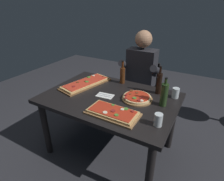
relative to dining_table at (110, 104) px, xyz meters
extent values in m
plane|color=#2D2D33|center=(0.00, 0.00, -0.64)|extent=(6.40, 6.40, 0.00)
cube|color=black|center=(0.00, 0.00, 0.08)|extent=(1.40, 0.96, 0.04)
cylinder|color=black|center=(-0.62, -0.40, -0.29)|extent=(0.07, 0.07, 0.70)
cylinder|color=black|center=(0.62, -0.40, -0.29)|extent=(0.07, 0.07, 0.70)
cylinder|color=black|center=(-0.62, 0.40, -0.29)|extent=(0.07, 0.07, 0.70)
cylinder|color=black|center=(0.62, 0.40, -0.29)|extent=(0.07, 0.07, 0.70)
cube|color=olive|center=(0.19, -0.28, 0.10)|extent=(0.48, 0.25, 0.02)
cube|color=tan|center=(0.19, -0.28, 0.12)|extent=(0.44, 0.22, 0.02)
cube|color=#B72D19|center=(0.19, -0.28, 0.13)|extent=(0.41, 0.19, 0.01)
cylinder|color=#4C7F2D|center=(0.29, -0.20, 0.14)|extent=(0.04, 0.04, 0.00)
cylinder|color=maroon|center=(0.36, -0.21, 0.14)|extent=(0.03, 0.03, 0.01)
cylinder|color=beige|center=(0.26, -0.22, 0.14)|extent=(0.03, 0.03, 0.01)
cylinder|color=#4C7F2D|center=(0.15, -0.20, 0.14)|extent=(0.03, 0.03, 0.00)
cylinder|color=beige|center=(0.15, -0.34, 0.14)|extent=(0.04, 0.04, 0.01)
cylinder|color=#4C7F2D|center=(0.26, -0.33, 0.14)|extent=(0.04, 0.04, 0.01)
cylinder|color=maroon|center=(0.20, -0.29, 0.14)|extent=(0.04, 0.04, 0.01)
cube|color=brown|center=(-0.41, 0.12, 0.10)|extent=(0.39, 0.68, 0.02)
cube|color=tan|center=(-0.41, 0.12, 0.12)|extent=(0.36, 0.63, 0.02)
cube|color=red|center=(-0.41, 0.12, 0.13)|extent=(0.32, 0.58, 0.01)
cylinder|color=brown|center=(-0.41, 0.12, 0.14)|extent=(0.03, 0.03, 0.00)
cylinder|color=maroon|center=(-0.44, -0.07, 0.14)|extent=(0.04, 0.04, 0.01)
cylinder|color=#4C7F2D|center=(-0.39, 0.12, 0.14)|extent=(0.04, 0.04, 0.01)
cylinder|color=brown|center=(-0.47, 0.05, 0.14)|extent=(0.04, 0.04, 0.01)
cylinder|color=beige|center=(-0.43, 0.32, 0.14)|extent=(0.03, 0.03, 0.01)
cylinder|color=#4C7F2D|center=(-0.45, 0.24, 0.14)|extent=(0.04, 0.04, 0.01)
cylinder|color=olive|center=(0.28, 0.09, 0.10)|extent=(0.32, 0.32, 0.02)
cylinder|color=#E5C184|center=(0.28, 0.09, 0.12)|extent=(0.29, 0.29, 0.02)
cylinder|color=#B72D19|center=(0.28, 0.09, 0.13)|extent=(0.25, 0.25, 0.01)
cylinder|color=brown|center=(0.18, 0.16, 0.14)|extent=(0.04, 0.04, 0.01)
cylinder|color=maroon|center=(0.17, 0.04, 0.14)|extent=(0.03, 0.03, 0.01)
cylinder|color=maroon|center=(0.20, -0.02, 0.14)|extent=(0.03, 0.03, 0.00)
cylinder|color=#4C7F2D|center=(0.27, 0.02, 0.14)|extent=(0.04, 0.04, 0.01)
cylinder|color=maroon|center=(0.33, 0.00, 0.14)|extent=(0.03, 0.03, 0.01)
cylinder|color=brown|center=(0.20, 0.08, 0.14)|extent=(0.03, 0.03, 0.00)
cylinder|color=maroon|center=(0.33, 0.06, 0.14)|extent=(0.04, 0.04, 0.00)
cylinder|color=brown|center=(0.25, 0.14, 0.14)|extent=(0.03, 0.03, 0.00)
cylinder|color=beige|center=(0.36, 0.01, 0.14)|extent=(0.04, 0.04, 0.01)
cylinder|color=#47230F|center=(-0.04, 0.39, 0.19)|extent=(0.06, 0.06, 0.19)
cylinder|color=#47230F|center=(-0.04, 0.39, 0.33)|extent=(0.03, 0.03, 0.08)
cylinder|color=black|center=(-0.04, 0.39, 0.38)|extent=(0.03, 0.03, 0.01)
cylinder|color=#233819|center=(0.54, 0.10, 0.21)|extent=(0.07, 0.07, 0.23)
cylinder|color=#233819|center=(0.54, 0.10, 0.35)|extent=(0.02, 0.02, 0.05)
cylinder|color=black|center=(0.54, 0.10, 0.38)|extent=(0.03, 0.03, 0.01)
cylinder|color=black|center=(0.43, 0.33, 0.21)|extent=(0.06, 0.06, 0.23)
cylinder|color=black|center=(0.43, 0.33, 0.37)|extent=(0.02, 0.02, 0.07)
cylinder|color=black|center=(0.43, 0.33, 0.41)|extent=(0.03, 0.03, 0.01)
cylinder|color=silver|center=(0.60, -0.24, 0.15)|extent=(0.07, 0.07, 0.11)
cylinder|color=silver|center=(0.61, 0.32, 0.15)|extent=(0.07, 0.07, 0.11)
cylinder|color=silver|center=(0.61, 0.32, 0.12)|extent=(0.06, 0.06, 0.05)
cube|color=white|center=(-0.05, -0.02, 0.10)|extent=(0.19, 0.13, 0.01)
cube|color=silver|center=(-0.05, -0.03, 0.10)|extent=(0.17, 0.03, 0.00)
cube|color=silver|center=(-0.05, 0.00, 0.10)|extent=(0.17, 0.03, 0.00)
cube|color=black|center=(0.05, 0.78, -0.21)|extent=(0.44, 0.44, 0.04)
cube|color=black|center=(0.05, 0.98, 0.02)|extent=(0.40, 0.04, 0.42)
cylinder|color=black|center=(-0.14, 0.59, -0.44)|extent=(0.04, 0.04, 0.41)
cylinder|color=black|center=(0.24, 0.59, -0.44)|extent=(0.04, 0.04, 0.41)
cylinder|color=black|center=(-0.14, 0.97, -0.44)|extent=(0.04, 0.04, 0.41)
cylinder|color=black|center=(0.24, 0.97, -0.44)|extent=(0.04, 0.04, 0.41)
cylinder|color=#23232D|center=(-0.05, 0.60, -0.42)|extent=(0.11, 0.11, 0.45)
cylinder|color=#23232D|center=(0.15, 0.60, -0.42)|extent=(0.11, 0.11, 0.45)
cube|color=#23232D|center=(0.05, 0.68, -0.13)|extent=(0.34, 0.40, 0.12)
cube|color=#232328|center=(0.05, 0.78, 0.19)|extent=(0.38, 0.22, 0.52)
sphere|color=#A37556|center=(0.05, 0.78, 0.58)|extent=(0.22, 0.22, 0.22)
cylinder|color=#232328|center=(-0.17, 0.73, 0.21)|extent=(0.09, 0.31, 0.21)
cylinder|color=#232328|center=(0.27, 0.73, 0.21)|extent=(0.09, 0.31, 0.21)
camera|label=1|loc=(0.87, -1.49, 1.02)|focal=29.28mm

